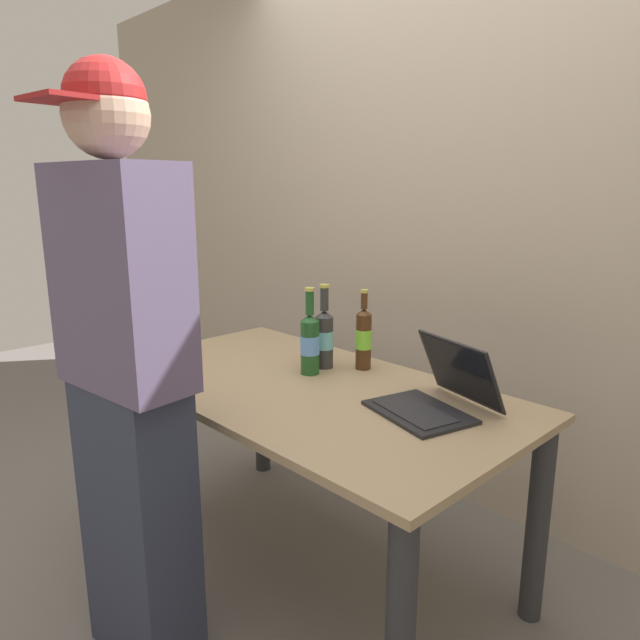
{
  "coord_description": "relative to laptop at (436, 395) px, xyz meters",
  "views": [
    {
      "loc": [
        1.43,
        -1.31,
        1.43
      ],
      "look_at": [
        0.07,
        0.0,
        0.98
      ],
      "focal_mm": 32.25,
      "sensor_mm": 36.0,
      "label": 1
    }
  ],
  "objects": [
    {
      "name": "ground_plane",
      "position": [
        -0.46,
        -0.13,
        -0.79
      ],
      "size": [
        8.0,
        8.0,
        0.0
      ],
      "primitive_type": "plane",
      "color": "slate",
      "rests_on": "ground"
    },
    {
      "name": "laptop",
      "position": [
        0.0,
        0.0,
        0.0
      ],
      "size": [
        0.39,
        0.4,
        0.22
      ],
      "color": "black",
      "rests_on": "desk"
    },
    {
      "name": "back_wall",
      "position": [
        -0.46,
        0.77,
        0.51
      ],
      "size": [
        6.0,
        0.1,
        2.6
      ],
      "primitive_type": "cube",
      "color": "tan",
      "rests_on": "ground"
    },
    {
      "name": "beer_bottle_green",
      "position": [
        -0.54,
        -0.04,
        0.07
      ],
      "size": [
        0.07,
        0.07,
        0.33
      ],
      "color": "#1E5123",
      "rests_on": "desk"
    },
    {
      "name": "person_figure",
      "position": [
        -0.51,
        -0.77,
        0.12
      ],
      "size": [
        0.44,
        0.32,
        1.74
      ],
      "color": "#2D3347",
      "rests_on": "ground"
    },
    {
      "name": "beer_bottle_amber",
      "position": [
        -0.56,
        0.06,
        0.07
      ],
      "size": [
        0.07,
        0.07,
        0.33
      ],
      "color": "#333333",
      "rests_on": "desk"
    },
    {
      "name": "desk",
      "position": [
        -0.46,
        -0.13,
        -0.18
      ],
      "size": [
        1.57,
        0.84,
        0.73
      ],
      "color": "#9E8460",
      "rests_on": "ground"
    },
    {
      "name": "beer_bottle_dark",
      "position": [
        -0.44,
        0.15,
        0.07
      ],
      "size": [
        0.06,
        0.06,
        0.31
      ],
      "color": "#472B14",
      "rests_on": "desk"
    }
  ]
}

